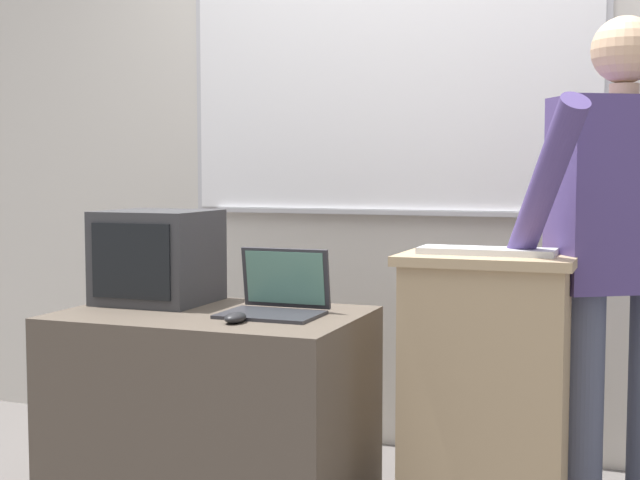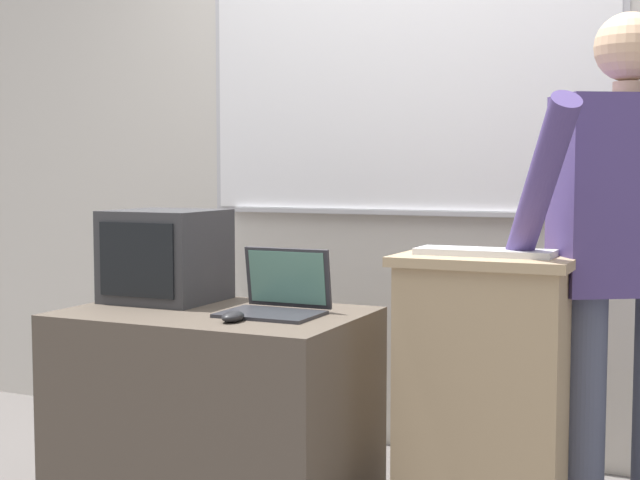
{
  "view_description": "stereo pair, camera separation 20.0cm",
  "coord_description": "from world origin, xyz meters",
  "px_view_note": "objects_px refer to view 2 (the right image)",
  "views": [
    {
      "loc": [
        0.93,
        -2.33,
        1.18
      ],
      "look_at": [
        -0.08,
        0.37,
        0.95
      ],
      "focal_mm": 50.0,
      "sensor_mm": 36.0,
      "label": 1
    },
    {
      "loc": [
        1.12,
        -2.25,
        1.18
      ],
      "look_at": [
        -0.08,
        0.37,
        0.95
      ],
      "focal_mm": 50.0,
      "sensor_mm": 36.0,
      "label": 2
    }
  ],
  "objects_px": {
    "side_desk": "(216,413)",
    "laptop": "(279,295)",
    "lectern_podium": "(488,399)",
    "wireless_keyboard": "(485,252)",
    "computer_mouse_by_laptop": "(233,317)",
    "crt_monitor": "(166,256)",
    "person_presenter": "(624,245)"
  },
  "relations": [
    {
      "from": "side_desk",
      "to": "laptop",
      "type": "relative_size",
      "value": 3.14
    },
    {
      "from": "lectern_podium",
      "to": "wireless_keyboard",
      "type": "relative_size",
      "value": 2.23
    },
    {
      "from": "computer_mouse_by_laptop",
      "to": "crt_monitor",
      "type": "relative_size",
      "value": 0.27
    },
    {
      "from": "wireless_keyboard",
      "to": "crt_monitor",
      "type": "relative_size",
      "value": 1.12
    },
    {
      "from": "lectern_podium",
      "to": "person_presenter",
      "type": "bearing_deg",
      "value": 18.11
    },
    {
      "from": "side_desk",
      "to": "wireless_keyboard",
      "type": "relative_size",
      "value": 2.41
    },
    {
      "from": "computer_mouse_by_laptop",
      "to": "crt_monitor",
      "type": "xyz_separation_m",
      "value": [
        -0.45,
        0.3,
        0.15
      ]
    },
    {
      "from": "side_desk",
      "to": "person_presenter",
      "type": "xyz_separation_m",
      "value": [
        1.28,
        0.28,
        0.6
      ]
    },
    {
      "from": "lectern_podium",
      "to": "computer_mouse_by_laptop",
      "type": "bearing_deg",
      "value": -156.52
    },
    {
      "from": "lectern_podium",
      "to": "laptop",
      "type": "height_order",
      "value": "lectern_podium"
    },
    {
      "from": "lectern_podium",
      "to": "person_presenter",
      "type": "xyz_separation_m",
      "value": [
        0.38,
        0.12,
        0.49
      ]
    },
    {
      "from": "side_desk",
      "to": "crt_monitor",
      "type": "relative_size",
      "value": 2.69
    },
    {
      "from": "crt_monitor",
      "to": "wireless_keyboard",
      "type": "bearing_deg",
      "value": -1.79
    },
    {
      "from": "laptop",
      "to": "crt_monitor",
      "type": "xyz_separation_m",
      "value": [
        -0.5,
        0.08,
        0.1
      ]
    },
    {
      "from": "lectern_podium",
      "to": "laptop",
      "type": "bearing_deg",
      "value": -171.66
    },
    {
      "from": "wireless_keyboard",
      "to": "laptop",
      "type": "bearing_deg",
      "value": -176.6
    },
    {
      "from": "computer_mouse_by_laptop",
      "to": "wireless_keyboard",
      "type": "bearing_deg",
      "value": 19.52
    },
    {
      "from": "lectern_podium",
      "to": "computer_mouse_by_laptop",
      "type": "relative_size",
      "value": 9.22
    },
    {
      "from": "computer_mouse_by_laptop",
      "to": "side_desk",
      "type": "bearing_deg",
      "value": 135.2
    },
    {
      "from": "laptop",
      "to": "wireless_keyboard",
      "type": "distance_m",
      "value": 0.7
    },
    {
      "from": "wireless_keyboard",
      "to": "side_desk",
      "type": "bearing_deg",
      "value": -174.11
    },
    {
      "from": "wireless_keyboard",
      "to": "computer_mouse_by_laptop",
      "type": "height_order",
      "value": "wireless_keyboard"
    },
    {
      "from": "side_desk",
      "to": "person_presenter",
      "type": "bearing_deg",
      "value": 12.17
    },
    {
      "from": "lectern_podium",
      "to": "crt_monitor",
      "type": "height_order",
      "value": "crt_monitor"
    },
    {
      "from": "lectern_podium",
      "to": "computer_mouse_by_laptop",
      "type": "distance_m",
      "value": 0.84
    },
    {
      "from": "crt_monitor",
      "to": "laptop",
      "type": "bearing_deg",
      "value": -8.75
    },
    {
      "from": "person_presenter",
      "to": "laptop",
      "type": "xyz_separation_m",
      "value": [
        -1.06,
        -0.22,
        -0.19
      ]
    },
    {
      "from": "laptop",
      "to": "computer_mouse_by_laptop",
      "type": "height_order",
      "value": "laptop"
    },
    {
      "from": "side_desk",
      "to": "lectern_podium",
      "type": "bearing_deg",
      "value": 9.59
    },
    {
      "from": "computer_mouse_by_laptop",
      "to": "person_presenter",
      "type": "bearing_deg",
      "value": 21.7
    },
    {
      "from": "person_presenter",
      "to": "wireless_keyboard",
      "type": "height_order",
      "value": "person_presenter"
    },
    {
      "from": "side_desk",
      "to": "crt_monitor",
      "type": "distance_m",
      "value": 0.6
    }
  ]
}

